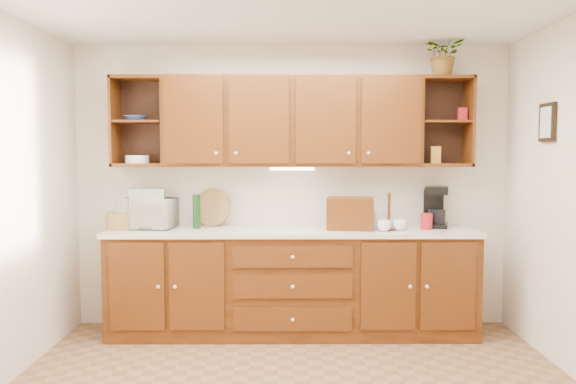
{
  "coord_description": "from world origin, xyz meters",
  "views": [
    {
      "loc": [
        -0.06,
        -3.48,
        1.62
      ],
      "look_at": [
        -0.04,
        1.15,
        1.29
      ],
      "focal_mm": 35.0,
      "sensor_mm": 36.0,
      "label": 1
    }
  ],
  "objects_px": {
    "bread_box": "(350,213)",
    "potted_plant": "(445,55)",
    "microwave": "(147,213)",
    "coffee_maker": "(436,207)"
  },
  "relations": [
    {
      "from": "bread_box",
      "to": "potted_plant",
      "type": "relative_size",
      "value": 1.07
    },
    {
      "from": "microwave",
      "to": "coffee_maker",
      "type": "distance_m",
      "value": 2.6
    },
    {
      "from": "bread_box",
      "to": "coffee_maker",
      "type": "bearing_deg",
      "value": 19.41
    },
    {
      "from": "potted_plant",
      "to": "microwave",
      "type": "bearing_deg",
      "value": -179.83
    },
    {
      "from": "coffee_maker",
      "to": "bread_box",
      "type": "bearing_deg",
      "value": -152.0
    },
    {
      "from": "microwave",
      "to": "coffee_maker",
      "type": "xyz_separation_m",
      "value": [
        2.6,
        0.06,
        0.05
      ]
    },
    {
      "from": "bread_box",
      "to": "coffee_maker",
      "type": "distance_m",
      "value": 0.81
    },
    {
      "from": "microwave",
      "to": "bread_box",
      "type": "xyz_separation_m",
      "value": [
        1.81,
        -0.1,
        0.01
      ]
    },
    {
      "from": "microwave",
      "to": "coffee_maker",
      "type": "relative_size",
      "value": 1.29
    },
    {
      "from": "microwave",
      "to": "bread_box",
      "type": "distance_m",
      "value": 1.81
    }
  ]
}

